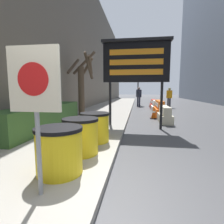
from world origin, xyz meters
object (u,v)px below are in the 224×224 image
traffic_cone_near (154,113)px  pedestrian_worker (139,95)px  jersey_barrier_white (156,107)px  jersey_barrier_cream (165,115)px  jersey_barrier_orange_far (159,109)px  pedestrian_passerby (169,96)px  jersey_barrier_red_striped (154,105)px  traffic_cone_mid (151,103)px  barrel_drum_back (95,127)px  warning_sign (35,91)px  message_board (136,62)px  barrel_drum_foreground (59,150)px  traffic_light_near_curb (138,76)px  barrel_drum_middle (81,136)px

traffic_cone_near → pedestrian_worker: 7.01m
jersey_barrier_white → jersey_barrier_cream: bearing=-90.0°
jersey_barrier_orange_far → jersey_barrier_cream: bearing=-90.0°
jersey_barrier_orange_far → pedestrian_passerby: bearing=74.4°
jersey_barrier_cream → jersey_barrier_red_striped: jersey_barrier_red_striped is taller
jersey_barrier_cream → jersey_barrier_red_striped: bearing=90.0°
pedestrian_passerby → pedestrian_worker: bearing=-10.6°
jersey_barrier_orange_far → traffic_cone_mid: (-0.05, 6.08, -0.08)m
jersey_barrier_white → traffic_cone_near: size_ratio=2.47×
jersey_barrier_cream → traffic_cone_mid: size_ratio=2.51×
barrel_drum_back → jersey_barrier_red_striped: 10.32m
jersey_barrier_orange_far → traffic_cone_mid: bearing=90.4°
warning_sign → message_board: message_board is taller
barrel_drum_foreground → jersey_barrier_orange_far: barrel_drum_foreground is taller
jersey_barrier_cream → pedestrian_worker: bearing=98.7°
jersey_barrier_white → jersey_barrier_orange_far: bearing=-90.0°
warning_sign → pedestrian_passerby: size_ratio=1.11×
traffic_light_near_curb → pedestrian_worker: bearing=-87.7°
jersey_barrier_white → jersey_barrier_red_striped: jersey_barrier_white is taller
jersey_barrier_cream → jersey_barrier_orange_far: 2.17m
barrel_drum_back → jersey_barrier_cream: barrel_drum_back is taller
traffic_light_near_curb → pedestrian_worker: (0.09, -2.14, -1.87)m
traffic_cone_near → traffic_light_near_curb: size_ratio=0.16×
barrel_drum_foreground → barrel_drum_middle: (0.05, 0.94, 0.00)m
jersey_barrier_white → traffic_cone_near: jersey_barrier_white is taller
pedestrian_worker → barrel_drum_back: bearing=141.3°
warning_sign → traffic_light_near_curb: bearing=85.6°
barrel_drum_middle → jersey_barrier_white: bearing=74.6°
jersey_barrier_cream → jersey_barrier_white: jersey_barrier_white is taller
barrel_drum_back → traffic_light_near_curb: (1.13, 13.99, 2.41)m
traffic_light_near_curb → pedestrian_passerby: (2.69, -2.84, -1.91)m
message_board → traffic_cone_mid: 10.19m
barrel_drum_middle → traffic_cone_near: bearing=70.4°
warning_sign → jersey_barrier_white: size_ratio=1.21×
traffic_cone_mid → pedestrian_passerby: 1.92m
warning_sign → jersey_barrier_cream: (2.55, 6.48, -1.17)m
barrel_drum_middle → pedestrian_worker: pedestrian_worker is taller
barrel_drum_middle → jersey_barrier_orange_far: bearing=70.5°
traffic_cone_near → message_board: bearing=-110.5°
warning_sign → pedestrian_passerby: 14.24m
message_board → traffic_cone_near: bearing=69.5°
barrel_drum_foreground → jersey_barrier_cream: barrel_drum_foreground is taller
barrel_drum_back → traffic_cone_mid: 12.44m
barrel_drum_back → jersey_barrier_white: barrel_drum_back is taller
warning_sign → pedestrian_worker: (1.35, 14.37, -0.44)m
message_board → jersey_barrier_orange_far: 4.57m
barrel_drum_foreground → barrel_drum_middle: same height
traffic_cone_near → pedestrian_worker: pedestrian_worker is taller
barrel_drum_foreground → jersey_barrier_cream: size_ratio=0.47×
barrel_drum_foreground → traffic_cone_near: barrel_drum_foreground is taller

